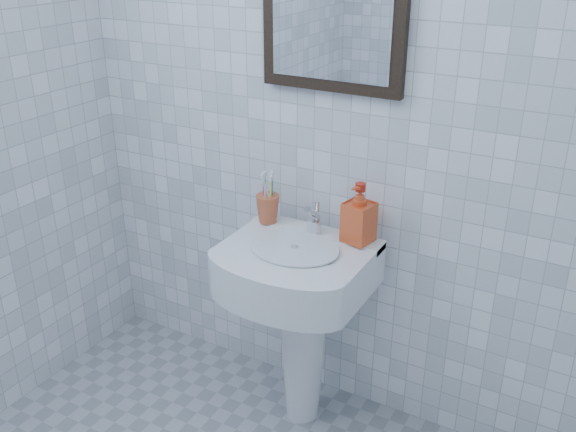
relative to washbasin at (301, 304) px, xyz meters
The scene contains 5 objects.
wall_back 0.77m from the washbasin, 72.39° to the left, with size 2.20×0.02×2.50m, color white.
washbasin is the anchor object (origin of this frame).
faucet 0.31m from the washbasin, 90.00° to the left, with size 0.05×0.11×0.12m.
toothbrush_cup 0.36m from the washbasin, 153.82° to the left, with size 0.09×0.09×0.10m, color #BE5630, non-canonical shape.
soap_dispenser 0.40m from the washbasin, 33.95° to the left, with size 0.09×0.10×0.21m, color red.
Camera 1 is at (0.85, -0.74, 1.75)m, focal length 40.00 mm.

